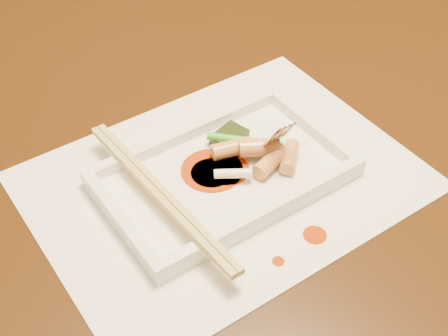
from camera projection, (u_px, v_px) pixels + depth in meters
table at (238, 168)px, 0.84m from camera, size 1.40×0.90×0.75m
placemat at (224, 180)px, 0.67m from camera, size 0.40×0.30×0.00m
sauce_splatter_a at (315, 235)px, 0.62m from camera, size 0.02×0.02×0.00m
sauce_splatter_b at (278, 261)px, 0.59m from camera, size 0.01×0.01×0.00m
plate_base at (224, 177)px, 0.67m from camera, size 0.26×0.16×0.01m
plate_rim_far at (187, 133)px, 0.71m from camera, size 0.26×0.01×0.01m
plate_rim_near at (266, 213)px, 0.62m from camera, size 0.26×0.01×0.01m
plate_rim_left at (120, 220)px, 0.61m from camera, size 0.01×0.14×0.01m
plate_rim_right at (313, 127)px, 0.71m from camera, size 0.01×0.14×0.01m
veg_piece at (229, 137)px, 0.70m from camera, size 0.04×0.04×0.01m
scallion_white at (233, 173)px, 0.65m from camera, size 0.04×0.03×0.01m
scallion_green at (245, 141)px, 0.69m from camera, size 0.07×0.07×0.01m
chopstick_a at (157, 195)px, 0.62m from camera, size 0.02×0.25×0.01m
chopstick_b at (163, 192)px, 0.63m from camera, size 0.02×0.25×0.01m
fork at (269, 88)px, 0.66m from camera, size 0.09×0.10×0.14m
sauce_blob_0 at (226, 169)px, 0.67m from camera, size 0.05×0.05×0.00m
sauce_blob_1 at (212, 170)px, 0.67m from camera, size 0.07×0.07×0.00m
sauce_blob_2 at (212, 173)px, 0.67m from camera, size 0.05×0.05×0.00m
rice_cake_0 at (290, 157)px, 0.67m from camera, size 0.04×0.04×0.02m
rice_cake_1 at (271, 162)px, 0.67m from camera, size 0.05×0.03×0.02m
rice_cake_2 at (259, 147)px, 0.67m from camera, size 0.05×0.04×0.02m
rice_cake_3 at (232, 148)px, 0.68m from camera, size 0.05×0.03×0.02m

